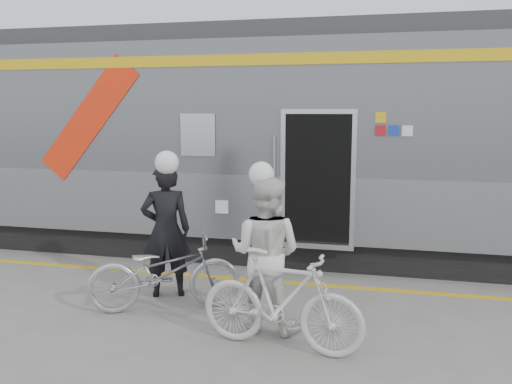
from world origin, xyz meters
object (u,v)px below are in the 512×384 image
(bicycle_left, at_px, (165,272))
(bicycle_right, at_px, (281,301))
(man, at_px, (166,230))
(woman, at_px, (266,254))

(bicycle_left, distance_m, bicycle_right, 1.93)
(man, xyz_separation_m, woman, (1.64, -0.83, -0.02))
(bicycle_left, xyz_separation_m, bicycle_right, (1.74, -0.83, 0.04))
(bicycle_left, distance_m, woman, 1.53)
(woman, bearing_deg, bicycle_left, -2.09)
(man, bearing_deg, bicycle_left, 86.17)
(man, relative_size, woman, 1.02)
(bicycle_left, bearing_deg, bicycle_right, -139.15)
(woman, bearing_deg, man, -17.95)
(man, distance_m, woman, 1.84)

